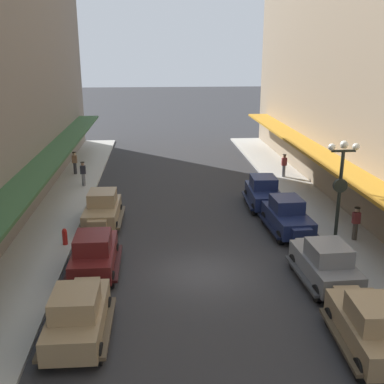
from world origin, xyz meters
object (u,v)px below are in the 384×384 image
(parked_car_6, at_px, (371,325))
(lamp_post_with_clock, at_px, (340,191))
(parked_car_0, at_px, (78,314))
(parked_car_3, at_px, (287,215))
(parked_car_5, at_px, (102,208))
(pedestrian_2, at_px, (75,163))
(pedestrian_1, at_px, (83,174))
(parked_car_4, at_px, (94,252))
(parked_car_1, at_px, (264,192))
(pedestrian_0, at_px, (356,223))
(parked_car_2, at_px, (325,262))
(fire_hydrant, at_px, (65,236))
(pedestrian_3, at_px, (284,165))

(parked_car_6, relative_size, lamp_post_with_clock, 0.84)
(parked_car_0, bearing_deg, parked_car_3, 42.48)
(parked_car_5, bearing_deg, pedestrian_2, 106.52)
(parked_car_3, bearing_deg, parked_car_0, -137.52)
(pedestrian_1, bearing_deg, parked_car_4, -80.08)
(parked_car_1, distance_m, pedestrian_0, 6.55)
(parked_car_1, xyz_separation_m, parked_car_2, (0.29, -9.70, 0.00))
(pedestrian_2, bearing_deg, parked_car_5, -73.48)
(pedestrian_1, bearing_deg, parked_car_1, -23.52)
(pedestrian_1, bearing_deg, parked_car_5, -74.32)
(parked_car_6, height_order, pedestrian_2, parked_car_6)
(parked_car_0, distance_m, fire_hydrant, 7.81)
(parked_car_1, bearing_deg, parked_car_6, -89.37)
(parked_car_4, bearing_deg, pedestrian_3, 49.56)
(parked_car_4, xyz_separation_m, pedestrian_0, (12.40, 2.29, 0.07))
(fire_hydrant, distance_m, pedestrian_0, 14.16)
(parked_car_2, xyz_separation_m, pedestrian_0, (2.98, 4.02, 0.07))
(fire_hydrant, bearing_deg, lamp_post_with_clock, -6.74)
(pedestrian_0, bearing_deg, pedestrian_3, 91.63)
(parked_car_2, bearing_deg, parked_car_6, -91.67)
(parked_car_1, relative_size, pedestrian_1, 2.58)
(pedestrian_2, bearing_deg, parked_car_6, -60.54)
(pedestrian_2, bearing_deg, parked_car_2, -54.55)
(parked_car_1, xyz_separation_m, pedestrian_0, (3.27, -5.68, 0.07))
(parked_car_1, relative_size, parked_car_6, 1.00)
(parked_car_3, height_order, parked_car_4, same)
(parked_car_2, relative_size, parked_car_5, 1.01)
(parked_car_0, relative_size, parked_car_6, 0.99)
(parked_car_4, relative_size, pedestrian_2, 2.56)
(parked_car_3, height_order, parked_car_6, same)
(parked_car_3, height_order, pedestrian_3, parked_car_3)
(parked_car_5, bearing_deg, pedestrian_3, 34.51)
(parked_car_4, relative_size, fire_hydrant, 5.21)
(parked_car_0, bearing_deg, pedestrian_3, 57.56)
(pedestrian_1, distance_m, pedestrian_2, 3.43)
(parked_car_3, xyz_separation_m, pedestrian_1, (-11.67, 9.11, 0.07))
(pedestrian_2, bearing_deg, parked_car_4, -78.34)
(parked_car_2, relative_size, pedestrian_2, 2.58)
(parked_car_6, bearing_deg, pedestrian_2, 119.46)
(fire_hydrant, xyz_separation_m, pedestrian_1, (-0.51, 10.10, 0.45))
(parked_car_5, bearing_deg, parked_car_0, -88.56)
(pedestrian_0, bearing_deg, pedestrian_1, 144.04)
(parked_car_0, distance_m, pedestrian_0, 14.24)
(parked_car_0, xyz_separation_m, parked_car_6, (9.25, -1.39, 0.00))
(parked_car_1, height_order, pedestrian_0, parked_car_1)
(parked_car_1, xyz_separation_m, pedestrian_3, (2.93, 6.18, 0.07))
(parked_car_0, xyz_separation_m, pedestrian_1, (-2.29, 17.70, 0.07))
(parked_car_0, bearing_deg, pedestrian_0, 29.75)
(parked_car_2, bearing_deg, pedestrian_1, 128.54)
(parked_car_1, xyz_separation_m, parked_car_3, (0.28, -4.15, 0.00))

